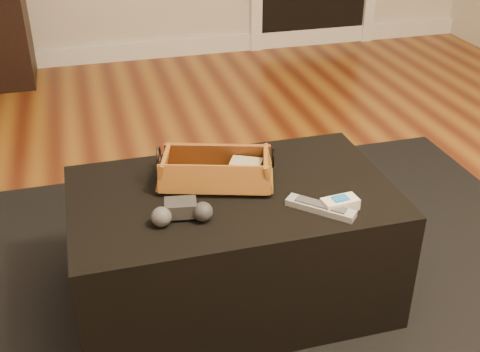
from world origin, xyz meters
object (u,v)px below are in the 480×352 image
object	(u,v)px
silver_remote	(321,208)
cream_gadget	(340,204)
wicker_basket	(216,171)
game_controller	(182,212)
ottoman	(232,246)
tv_remote	(210,179)

from	to	relation	value
silver_remote	cream_gadget	xyz separation A→B (m)	(0.06, -0.00, 0.01)
wicker_basket	game_controller	bearing A→B (deg)	-128.52
wicker_basket	game_controller	world-z (taller)	wicker_basket
silver_remote	cream_gadget	distance (m)	0.06
ottoman	wicker_basket	distance (m)	0.26
game_controller	silver_remote	world-z (taller)	game_controller
tv_remote	ottoman	bearing A→B (deg)	-30.23
ottoman	tv_remote	world-z (taller)	tv_remote
wicker_basket	silver_remote	world-z (taller)	wicker_basket
tv_remote	cream_gadget	world-z (taller)	cream_gadget
wicker_basket	silver_remote	size ratio (longest dim) A/B	2.16
tv_remote	game_controller	distance (m)	0.21
ottoman	tv_remote	distance (m)	0.24
silver_remote	tv_remote	bearing A→B (deg)	140.23
ottoman	tv_remote	size ratio (longest dim) A/B	5.32
game_controller	cream_gadget	bearing A→B (deg)	-7.89
ottoman	silver_remote	xyz separation A→B (m)	(0.22, -0.18, 0.22)
silver_remote	cream_gadget	bearing A→B (deg)	-4.74
tv_remote	wicker_basket	size ratio (longest dim) A/B	0.48
ottoman	game_controller	world-z (taller)	game_controller
cream_gadget	ottoman	bearing A→B (deg)	146.42
silver_remote	game_controller	bearing A→B (deg)	171.65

